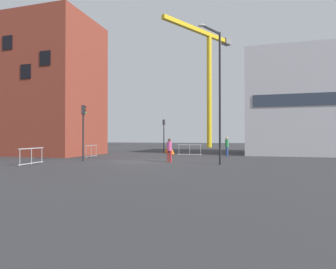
{
  "coord_description": "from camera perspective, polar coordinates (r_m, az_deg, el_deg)",
  "views": [
    {
      "loc": [
        8.08,
        -19.56,
        1.72
      ],
      "look_at": [
        0.0,
        7.94,
        2.06
      ],
      "focal_mm": 30.66,
      "sensor_mm": 36.0,
      "label": 1
    }
  ],
  "objects": [
    {
      "name": "ground",
      "position": [
        21.23,
        -6.08,
        -5.33
      ],
      "size": [
        160.0,
        160.0,
        0.0
      ],
      "primitive_type": "plane",
      "color": "#333335"
    },
    {
      "name": "brick_building",
      "position": [
        32.5,
        -23.23,
        8.38
      ],
      "size": [
        10.32,
        7.55,
        13.62
      ],
      "color": "brown",
      "rests_on": "ground"
    },
    {
      "name": "office_block",
      "position": [
        33.81,
        23.27,
        5.32
      ],
      "size": [
        9.45,
        10.58,
        10.45
      ],
      "color": "#B7B7BC",
      "rests_on": "ground"
    },
    {
      "name": "construction_crane",
      "position": [
        54.1,
        7.89,
        12.77
      ],
      "size": [
        9.74,
        16.12,
        21.2
      ],
      "color": "yellow",
      "rests_on": "ground"
    },
    {
      "name": "streetlamp_tall",
      "position": [
        18.88,
        9.84,
        9.45
      ],
      "size": [
        1.19,
        1.94,
        8.58
      ],
      "color": "#232326",
      "rests_on": "ground"
    },
    {
      "name": "traffic_light_crosswalk",
      "position": [
        22.39,
        -16.48,
        2.08
      ],
      "size": [
        0.39,
        0.35,
        4.17
      ],
      "color": "#232326",
      "rests_on": "ground"
    },
    {
      "name": "traffic_light_far",
      "position": [
        36.72,
        -0.84,
        0.9
      ],
      "size": [
        0.37,
        0.37,
        4.08
      ],
      "color": "#2D2D30",
      "rests_on": "ground"
    },
    {
      "name": "pedestrian_walking",
      "position": [
        20.39,
        0.29,
        -2.75
      ],
      "size": [
        0.34,
        0.34,
        1.7
      ],
      "color": "red",
      "rests_on": "ground"
    },
    {
      "name": "pedestrian_waiting",
      "position": [
        26.84,
        11.64,
        -2.06
      ],
      "size": [
        0.34,
        0.34,
        1.83
      ],
      "color": "#33519E",
      "rests_on": "ground"
    },
    {
      "name": "safety_barrier_right_run",
      "position": [
        26.22,
        -15.01,
        -3.19
      ],
      "size": [
        0.4,
        2.44,
        1.08
      ],
      "color": "gray",
      "rests_on": "ground"
    },
    {
      "name": "safety_barrier_mid_span",
      "position": [
        28.4,
        4.33,
        -3.02
      ],
      "size": [
        2.36,
        0.36,
        1.08
      ],
      "color": "#B2B5BA",
      "rests_on": "ground"
    },
    {
      "name": "safety_barrier_left_run",
      "position": [
        20.4,
        -25.51,
        -3.86
      ],
      "size": [
        0.41,
        2.51,
        1.08
      ],
      "color": "#B2B5BA",
      "rests_on": "ground"
    },
    {
      "name": "traffic_cone_striped",
      "position": [
        32.64,
        -0.3,
        -3.18
      ],
      "size": [
        0.64,
        0.64,
        0.65
      ],
      "color": "black",
      "rests_on": "ground"
    },
    {
      "name": "traffic_cone_on_verge",
      "position": [
        29.46,
        0.84,
        -3.45
      ],
      "size": [
        0.64,
        0.64,
        0.64
      ],
      "color": "black",
      "rests_on": "ground"
    }
  ]
}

